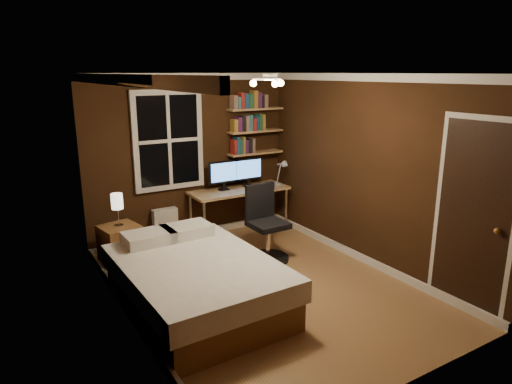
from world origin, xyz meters
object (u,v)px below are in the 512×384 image
nightstand (121,247)px  monitor_right (248,172)px  bed (196,282)px  monitor_left (224,176)px  bedside_lamp (118,210)px  desk_lamp (282,172)px  office_chair (266,231)px  desk (239,193)px  radiator (165,226)px

nightstand → monitor_right: (2.18, 0.38, 0.68)m
bed → monitor_left: bearing=53.4°
bedside_lamp → desk_lamp: 2.66m
bed → bedside_lamp: size_ratio=4.82×
bed → nightstand: size_ratio=3.64×
bedside_lamp → monitor_right: size_ratio=0.89×
monitor_left → desk_lamp: (0.92, -0.23, -0.01)m
nightstand → office_chair: bearing=-33.9°
bedside_lamp → monitor_left: (1.73, 0.38, 0.18)m
desk → desk_lamp: 0.76m
monitor_right → monitor_left: bearing=180.0°
desk → monitor_right: monitor_right is taller
bed → office_chair: (1.37, 0.75, 0.10)m
radiator → monitor_right: monitor_right is taller
office_chair → desk_lamp: bearing=44.9°
desk → desk_lamp: bearing=-12.8°
bed → desk: 2.41m
radiator → office_chair: size_ratio=0.52×
bed → monitor_left: monitor_left is taller
monitor_left → monitor_right: 0.44m
nightstand → desk_lamp: (2.65, 0.14, 0.68)m
radiator → desk_lamp: bearing=-11.2°
desk_lamp → monitor_right: bearing=153.7°
desk → desk_lamp: desk_lamp is taller
nightstand → monitor_right: size_ratio=1.18×
monitor_left → monitor_right: same height
desk_lamp → office_chair: size_ratio=0.42×
bedside_lamp → desk: bedside_lamp is taller
monitor_right → bed: bearing=-133.1°
desk → bed: bearing=-130.6°
bedside_lamp → desk_lamp: size_ratio=0.99×
monitor_right → desk_lamp: monitor_right is taller
monitor_left → monitor_right: (0.44, 0.00, 0.00)m
bed → office_chair: office_chair is taller
radiator → desk: desk is taller
radiator → bedside_lamp: bearing=-147.8°
monitor_right → desk_lamp: bearing=-26.3°
bedside_lamp → monitor_right: 2.22m
nightstand → bedside_lamp: size_ratio=1.32×
office_chair → bed: bearing=-152.8°
desk → office_chair: office_chair is taller
desk → monitor_left: size_ratio=3.22×
bedside_lamp → radiator: bedside_lamp is taller
desk_lamp → office_chair: bearing=-133.8°
desk_lamp → bedside_lamp: bearing=-176.9°
bed → desk: size_ratio=1.34×
radiator → monitor_right: size_ratio=1.13×
monitor_right → desk_lamp: size_ratio=1.11×
radiator → desk: (1.16, -0.21, 0.41)m
bed → office_chair: size_ratio=2.01×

